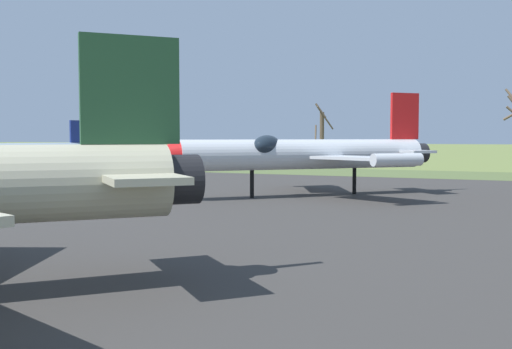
% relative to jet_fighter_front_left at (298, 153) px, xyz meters
% --- Properties ---
extents(asphalt_apron, '(87.47, 57.73, 0.05)m').
position_rel_jet_fighter_front_left_xyz_m(asphalt_apron, '(-1.95, -10.62, -2.48)').
color(asphalt_apron, '#383533').
rests_on(asphalt_apron, ground).
extents(grass_verge_strip, '(147.47, 12.00, 0.06)m').
position_rel_jet_fighter_front_left_xyz_m(grass_verge_strip, '(-1.95, 24.24, -2.48)').
color(grass_verge_strip, '#546436').
rests_on(grass_verge_strip, ground).
extents(jet_fighter_front_left, '(14.48, 14.62, 6.13)m').
position_rel_jet_fighter_front_left_xyz_m(jet_fighter_front_left, '(0.00, 0.00, 0.00)').
color(jet_fighter_front_left, silver).
rests_on(jet_fighter_front_left, ground).
extents(info_placard_front_left, '(0.52, 0.30, 1.07)m').
position_rel_jet_fighter_front_left_xyz_m(info_placard_front_left, '(-5.84, -9.07, -1.85)').
color(info_placard_front_left, black).
rests_on(info_placard_front_left, ground).
extents(jet_fighter_rear_right, '(12.72, 15.66, 4.90)m').
position_rel_jet_fighter_front_left_xyz_m(jet_fighter_rear_right, '(-25.33, 3.11, -0.28)').
color(jet_fighter_rear_right, '#8EA3B2').
rests_on(jet_fighter_rear_right, ground).
extents(bare_tree_far_left, '(2.36, 1.93, 7.12)m').
position_rel_jet_fighter_front_left_xyz_m(bare_tree_far_left, '(-8.93, 30.91, 0.91)').
color(bare_tree_far_left, brown).
rests_on(bare_tree_far_left, ground).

